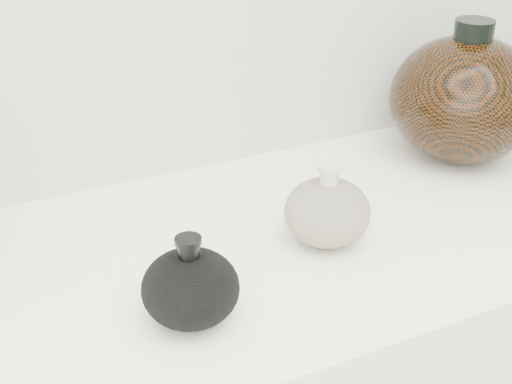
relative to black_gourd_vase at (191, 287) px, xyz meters
name	(u,v)px	position (x,y,z in m)	size (l,w,h in m)	color
black_gourd_vase	(191,287)	(0.00, 0.00, 0.00)	(0.13, 0.13, 0.11)	black
cream_gourd_vase	(327,211)	(0.22, 0.08, 0.00)	(0.12, 0.12, 0.11)	beige
right_round_pot	(464,99)	(0.56, 0.21, 0.06)	(0.25, 0.25, 0.23)	black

